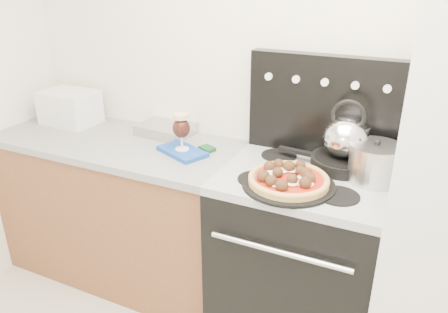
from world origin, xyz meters
The scene contains 15 objects.
room_shell centered at (0.00, 0.29, 1.25)m, with size 3.52×3.01×2.52m.
base_cabinet centered at (-1.02, 1.20, 0.43)m, with size 1.45×0.60×0.86m, color brown.
countertop centered at (-1.02, 1.20, 0.88)m, with size 1.48×0.63×0.04m, color gray.
stove_body centered at (0.08, 1.18, 0.44)m, with size 0.76×0.65×0.88m, color black.
cooktop centered at (0.08, 1.18, 0.90)m, with size 0.76×0.65×0.04m, color #ADADB2.
backguard centered at (0.08, 1.45, 1.17)m, with size 0.76×0.08×0.50m, color black.
toaster_oven centered at (-1.46, 1.31, 1.00)m, with size 0.32×0.24×0.20m, color silver.
foil_sheet centered at (-0.81, 1.39, 0.93)m, with size 0.30×0.22×0.06m, color silver.
oven_mitt centered at (-0.58, 1.18, 0.91)m, with size 0.26×0.15×0.02m, color #1746AA.
beer_glass centered at (-0.58, 1.18, 1.02)m, with size 0.09×0.09×0.20m, color black, non-canonical shape.
pizza_pan centered at (0.04, 1.03, 0.93)m, with size 0.41×0.41×0.01m, color black.
pizza centered at (0.04, 1.03, 0.96)m, with size 0.35×0.35×0.05m, color #EDC176, non-canonical shape.
skillet centered at (0.22, 1.32, 0.95)m, with size 0.30×0.30×0.05m, color black.
tea_kettle centered at (0.22, 1.32, 1.09)m, with size 0.21×0.21×0.23m, color silver, non-canonical shape.
stock_pot centered at (0.37, 1.24, 1.00)m, with size 0.22×0.22×0.16m, color silver.
Camera 1 is at (0.51, -0.63, 1.79)m, focal length 35.00 mm.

